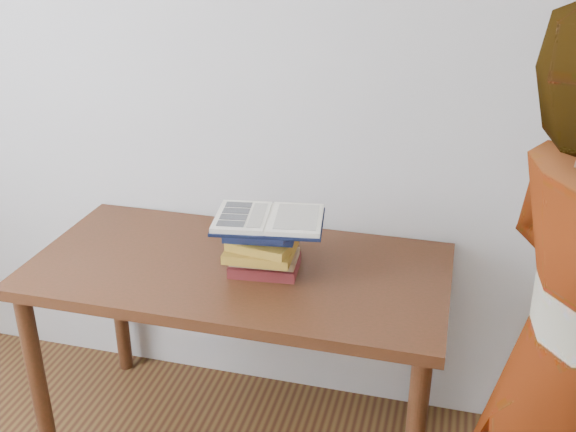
# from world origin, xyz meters

# --- Properties ---
(desk) EXTENTS (1.41, 0.71, 0.76)m
(desk) POSITION_xyz_m (0.12, 1.38, 0.66)
(desk) COLOR #4C2213
(desk) RESTS_ON ground
(book_stack) EXTENTS (0.25, 0.20, 0.18)m
(book_stack) POSITION_xyz_m (0.22, 1.36, 0.84)
(book_stack) COLOR maroon
(book_stack) RESTS_ON desk
(open_book) EXTENTS (0.38, 0.29, 0.03)m
(open_book) POSITION_xyz_m (0.24, 1.36, 0.95)
(open_book) COLOR black
(open_book) RESTS_ON book_stack
(reader) EXTENTS (0.61, 0.73, 1.72)m
(reader) POSITION_xyz_m (1.11, 0.92, 0.86)
(reader) COLOR tan
(reader) RESTS_ON ground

